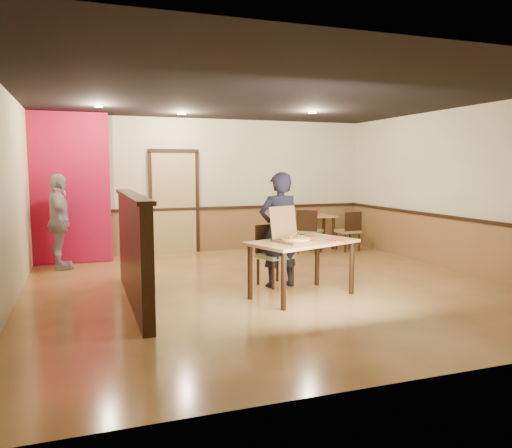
% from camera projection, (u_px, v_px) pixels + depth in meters
% --- Properties ---
extents(floor, '(7.00, 7.00, 0.00)m').
position_uv_depth(floor, '(269.00, 287.00, 7.50)').
color(floor, tan).
rests_on(floor, ground).
extents(ceiling, '(7.00, 7.00, 0.00)m').
position_uv_depth(ceiling, '(270.00, 97.00, 7.18)').
color(ceiling, black).
rests_on(ceiling, wall_back).
extents(wall_back, '(7.00, 0.00, 7.00)m').
position_uv_depth(wall_back, '(211.00, 186.00, 10.62)').
color(wall_back, beige).
rests_on(wall_back, floor).
extents(wall_left, '(0.00, 7.00, 7.00)m').
position_uv_depth(wall_left, '(7.00, 199.00, 6.19)').
color(wall_left, beige).
rests_on(wall_left, floor).
extents(wall_right, '(0.00, 7.00, 7.00)m').
position_uv_depth(wall_right, '(461.00, 190.00, 8.49)').
color(wall_right, beige).
rests_on(wall_right, floor).
extents(wainscot_back, '(7.00, 0.04, 0.90)m').
position_uv_depth(wainscot_back, '(212.00, 230.00, 10.70)').
color(wainscot_back, brown).
rests_on(wainscot_back, floor).
extents(chair_rail_back, '(7.00, 0.06, 0.06)m').
position_uv_depth(chair_rail_back, '(212.00, 208.00, 10.63)').
color(chair_rail_back, black).
rests_on(chair_rail_back, wall_back).
extents(wainscot_right, '(0.04, 7.00, 0.90)m').
position_uv_depth(wainscot_right, '(457.00, 245.00, 8.59)').
color(wainscot_right, brown).
rests_on(wainscot_right, floor).
extents(chair_rail_right, '(0.06, 7.00, 0.06)m').
position_uv_depth(chair_rail_right, '(458.00, 218.00, 8.53)').
color(chair_rail_right, black).
rests_on(chair_rail_right, wall_right).
extents(back_door, '(0.90, 0.06, 2.10)m').
position_uv_depth(back_door, '(174.00, 203.00, 10.36)').
color(back_door, '#D7B86E').
rests_on(back_door, wall_back).
extents(booth_partition, '(0.20, 3.10, 1.44)m').
position_uv_depth(booth_partition, '(133.00, 247.00, 6.57)').
color(booth_partition, black).
rests_on(booth_partition, floor).
extents(red_accent_panel, '(1.60, 0.20, 2.78)m').
position_uv_depth(red_accent_panel, '(65.00, 188.00, 9.20)').
color(red_accent_panel, '#AD0C30').
rests_on(red_accent_panel, floor).
extents(spot_a, '(0.14, 0.14, 0.02)m').
position_uv_depth(spot_a, '(99.00, 106.00, 8.11)').
color(spot_a, beige).
rests_on(spot_a, ceiling).
extents(spot_b, '(0.14, 0.14, 0.02)m').
position_uv_depth(spot_b, '(182.00, 114.00, 9.26)').
color(spot_b, beige).
rests_on(spot_b, ceiling).
extents(spot_c, '(0.14, 0.14, 0.02)m').
position_uv_depth(spot_c, '(312.00, 112.00, 9.05)').
color(spot_c, beige).
rests_on(spot_c, ceiling).
extents(main_table, '(1.66, 1.28, 0.78)m').
position_uv_depth(main_table, '(302.00, 249.00, 6.87)').
color(main_table, tan).
rests_on(main_table, floor).
extents(diner_chair, '(0.56, 0.56, 0.92)m').
position_uv_depth(diner_chair, '(273.00, 252.00, 7.59)').
color(diner_chair, olive).
rests_on(diner_chair, floor).
extents(side_chair_left, '(0.64, 0.64, 0.92)m').
position_uv_depth(side_chair_left, '(309.00, 230.00, 10.34)').
color(side_chair_left, olive).
rests_on(side_chair_left, floor).
extents(side_chair_right, '(0.45, 0.45, 0.85)m').
position_uv_depth(side_chair_right, '(350.00, 229.00, 10.64)').
color(side_chair_right, olive).
rests_on(side_chair_right, floor).
extents(side_table, '(0.74, 0.74, 0.74)m').
position_uv_depth(side_table, '(318.00, 223.00, 11.05)').
color(side_table, tan).
rests_on(side_table, floor).
extents(diner, '(0.63, 0.41, 1.72)m').
position_uv_depth(diner, '(279.00, 230.00, 7.44)').
color(diner, black).
rests_on(diner, floor).
extents(passerby, '(0.50, 1.02, 1.68)m').
position_uv_depth(passerby, '(59.00, 222.00, 8.70)').
color(passerby, '#9B9BA3').
rests_on(passerby, floor).
extents(pizza_box, '(0.57, 0.63, 0.47)m').
position_uv_depth(pizza_box, '(293.00, 238.00, 6.73)').
color(pizza_box, brown).
rests_on(pizza_box, main_table).
extents(pizza, '(0.53, 0.53, 0.03)m').
position_uv_depth(pizza, '(295.00, 239.00, 6.70)').
color(pizza, gold).
rests_on(pizza, pizza_box).
extents(napkin_near, '(0.29, 0.29, 0.01)m').
position_uv_depth(napkin_near, '(336.00, 240.00, 6.88)').
color(napkin_near, '#C93C0E').
rests_on(napkin_near, main_table).
extents(napkin_far, '(0.24, 0.24, 0.01)m').
position_uv_depth(napkin_far, '(312.00, 236.00, 7.29)').
color(napkin_far, '#C93C0E').
rests_on(napkin_far, main_table).
extents(condiment, '(0.06, 0.06, 0.15)m').
position_uv_depth(condiment, '(317.00, 212.00, 10.93)').
color(condiment, maroon).
rests_on(condiment, side_table).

